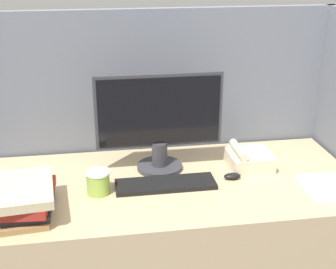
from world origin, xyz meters
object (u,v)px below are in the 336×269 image
desk_telephone (248,159)px  mouse (232,176)px  monitor (159,124)px  keyboard (166,184)px  book_stack (22,199)px  coffee_cup (98,182)px

desk_telephone → mouse: bearing=-134.6°
monitor → keyboard: bearing=-89.9°
book_stack → desk_telephone: (0.96, 0.25, -0.02)m
keyboard → coffee_cup: 0.28m
monitor → mouse: size_ratio=7.57×
mouse → book_stack: book_stack is taller
monitor → coffee_cup: bearing=-146.1°
monitor → coffee_cup: monitor is taller
book_stack → mouse: bearing=9.6°
coffee_cup → keyboard: bearing=2.9°
monitor → mouse: 0.39m
keyboard → desk_telephone: 0.42m
mouse → book_stack: 0.87m
keyboard → desk_telephone: size_ratio=2.20×
keyboard → mouse: (0.29, 0.02, 0.00)m
coffee_cup → book_stack: book_stack is taller
keyboard → book_stack: 0.58m
book_stack → desk_telephone: bearing=14.7°
monitor → desk_telephone: 0.44m
monitor → keyboard: 0.27m
monitor → keyboard: size_ratio=1.33×
book_stack → desk_telephone: 0.99m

